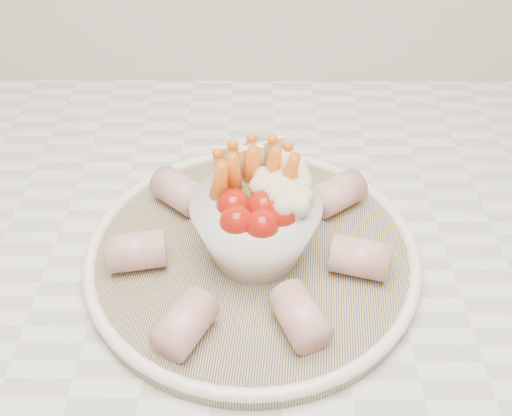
{
  "coord_description": "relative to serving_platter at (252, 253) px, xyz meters",
  "views": [
    {
      "loc": [
        -0.02,
        1.01,
        1.33
      ],
      "look_at": [
        -0.02,
        1.39,
        0.99
      ],
      "focal_mm": 40.0,
      "sensor_mm": 36.0,
      "label": 1
    }
  ],
  "objects": [
    {
      "name": "veggie_bowl",
      "position": [
        0.01,
        -0.0,
        0.05
      ],
      "size": [
        0.12,
        0.12,
        0.11
      ],
      "color": "white",
      "rests_on": "serving_platter"
    },
    {
      "name": "serving_platter",
      "position": [
        0.0,
        0.0,
        0.0
      ],
      "size": [
        0.35,
        0.35,
        0.02
      ],
      "color": "navy",
      "rests_on": "kitchen_counter"
    },
    {
      "name": "cured_meat_rolls",
      "position": [
        -0.0,
        0.0,
        0.02
      ],
      "size": [
        0.26,
        0.28,
        0.04
      ],
      "color": "#B3525F",
      "rests_on": "serving_platter"
    }
  ]
}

